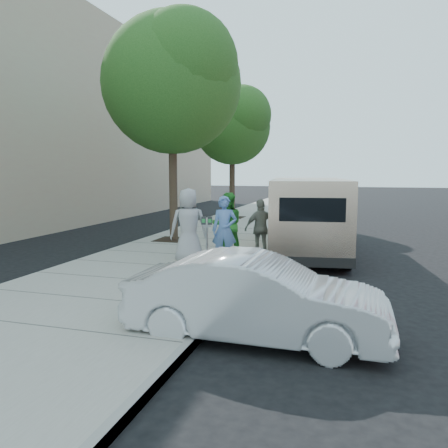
{
  "coord_description": "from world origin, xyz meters",
  "views": [
    {
      "loc": [
        3.57,
        -11.42,
        2.52
      ],
      "look_at": [
        0.29,
        -0.28,
        1.1
      ],
      "focal_mm": 35.0,
      "sensor_mm": 36.0,
      "label": 1
    }
  ],
  "objects": [
    {
      "name": "ground",
      "position": [
        0.0,
        0.0,
        0.0
      ],
      "size": [
        120.0,
        120.0,
        0.0
      ],
      "primitive_type": "plane",
      "color": "black",
      "rests_on": "ground"
    },
    {
      "name": "tree_near",
      "position": [
        -2.25,
        2.4,
        5.55
      ],
      "size": [
        4.62,
        4.6,
        7.53
      ],
      "color": "black",
      "rests_on": "sidewalk"
    },
    {
      "name": "person_green_shirt",
      "position": [
        0.3,
        0.02,
        1.04
      ],
      "size": [
        1.07,
        0.97,
        1.78
      ],
      "primitive_type": "imported",
      "rotation": [
        0.0,
        0.0,
        3.57
      ],
      "color": "green",
      "rests_on": "sidewalk"
    },
    {
      "name": "parking_meter",
      "position": [
        0.19,
        -1.43,
        1.06
      ],
      "size": [
        0.27,
        0.15,
        1.26
      ],
      "rotation": [
        0.0,
        0.0,
        0.25
      ],
      "color": "gray",
      "rests_on": "sidewalk"
    },
    {
      "name": "tree_far",
      "position": [
        -2.25,
        10.0,
        4.88
      ],
      "size": [
        3.92,
        3.8,
        6.49
      ],
      "color": "black",
      "rests_on": "sidewalk"
    },
    {
      "name": "curb_face",
      "position": [
        1.44,
        0.0,
        0.07
      ],
      "size": [
        0.12,
        60.0,
        0.16
      ],
      "primitive_type": "cube",
      "color": "gray",
      "rests_on": "ground"
    },
    {
      "name": "person_officer",
      "position": [
        0.48,
        -0.88,
        1.02
      ],
      "size": [
        0.7,
        0.52,
        1.74
      ],
      "primitive_type": "imported",
      "rotation": [
        0.0,
        0.0,
        0.18
      ],
      "color": "#5B82C2",
      "rests_on": "sidewalk"
    },
    {
      "name": "sedan",
      "position": [
        2.26,
        -5.24,
        0.64
      ],
      "size": [
        3.89,
        1.38,
        1.28
      ],
      "primitive_type": "imported",
      "rotation": [
        0.0,
        0.0,
        1.56
      ],
      "color": "silver",
      "rests_on": "ground"
    },
    {
      "name": "sidewalk",
      "position": [
        -1.0,
        0.0,
        0.07
      ],
      "size": [
        5.0,
        60.0,
        0.15
      ],
      "primitive_type": "cube",
      "color": "gray",
      "rests_on": "ground"
    },
    {
      "name": "van",
      "position": [
        2.29,
        1.91,
        1.21
      ],
      "size": [
        2.79,
        6.34,
        2.28
      ],
      "rotation": [
        0.0,
        0.0,
        0.13
      ],
      "color": "beige",
      "rests_on": "ground"
    },
    {
      "name": "person_striped_polo",
      "position": [
        1.2,
        0.24,
        0.95
      ],
      "size": [
        1.0,
        0.84,
        1.6
      ],
      "primitive_type": "imported",
      "rotation": [
        0.0,
        0.0,
        3.72
      ],
      "color": "gray",
      "rests_on": "sidewalk"
    },
    {
      "name": "person_gray_shirt",
      "position": [
        -0.42,
        -1.06,
        1.12
      ],
      "size": [
        1.12,
        0.96,
        1.93
      ],
      "primitive_type": "imported",
      "rotation": [
        0.0,
        0.0,
        3.58
      ],
      "color": "#A1A1A3",
      "rests_on": "sidewalk"
    }
  ]
}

